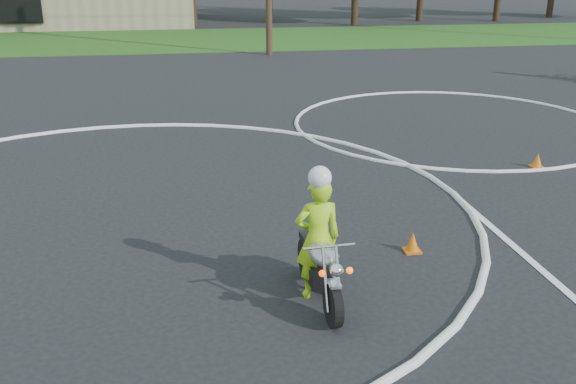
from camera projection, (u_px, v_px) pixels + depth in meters
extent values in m
plane|color=black|center=(96.00, 303.00, 8.04)|extent=(120.00, 120.00, 0.00)
cube|color=#1E4714|center=(158.00, 40.00, 33.05)|extent=(120.00, 10.00, 0.02)
torus|color=silver|center=(117.00, 214.00, 10.82)|extent=(12.12, 12.12, 0.12)
torus|color=silver|center=(450.00, 123.00, 16.65)|extent=(8.10, 8.10, 0.10)
cylinder|color=black|center=(333.00, 305.00, 7.48)|extent=(0.14, 0.55, 0.54)
cylinder|color=black|center=(306.00, 258.00, 8.63)|extent=(0.14, 0.55, 0.54)
cube|color=black|center=(318.00, 272.00, 8.07)|extent=(0.28, 0.51, 0.27)
ellipsoid|color=#ADADB2|center=(322.00, 254.00, 7.78)|extent=(0.36, 0.60, 0.25)
cube|color=black|center=(313.00, 241.00, 8.21)|extent=(0.27, 0.55, 0.09)
cylinder|color=#BBBCC1|center=(325.00, 279.00, 7.42)|extent=(0.06, 0.32, 0.72)
cylinder|color=#BCBBC2|center=(339.00, 277.00, 7.45)|extent=(0.06, 0.32, 0.72)
cube|color=silver|center=(334.00, 284.00, 7.36)|extent=(0.14, 0.21, 0.04)
cylinder|color=silver|center=(329.00, 247.00, 7.46)|extent=(0.63, 0.07, 0.03)
sphere|color=white|center=(337.00, 271.00, 7.23)|extent=(0.16, 0.16, 0.16)
sphere|color=#FF4A0C|center=(322.00, 273.00, 7.22)|extent=(0.08, 0.08, 0.08)
sphere|color=orange|center=(350.00, 270.00, 7.29)|extent=(0.08, 0.08, 0.08)
cylinder|color=white|center=(321.00, 265.00, 8.46)|extent=(0.12, 0.72, 0.07)
imported|color=#9CD516|center=(318.00, 239.00, 7.97)|extent=(0.60, 0.42, 1.59)
sphere|color=silver|center=(320.00, 178.00, 7.64)|extent=(0.29, 0.29, 0.29)
cone|color=#DB610B|center=(413.00, 242.00, 9.40)|extent=(0.22, 0.22, 0.30)
cube|color=#DB610B|center=(412.00, 251.00, 9.45)|extent=(0.24, 0.24, 0.03)
cone|color=#DB610B|center=(537.00, 160.00, 13.17)|extent=(0.22, 0.22, 0.30)
cube|color=#DB610B|center=(536.00, 167.00, 13.21)|extent=(0.24, 0.24, 0.03)
cylinder|color=#382619|center=(355.00, 1.00, 39.90)|extent=(0.44, 0.44, 2.88)
cylinder|color=#382619|center=(127.00, 2.00, 39.66)|extent=(0.44, 0.44, 2.88)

